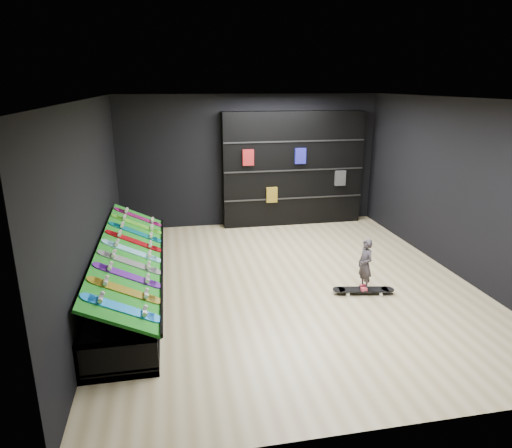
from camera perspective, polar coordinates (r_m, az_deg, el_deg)
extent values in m
cube|color=tan|center=(7.80, 3.92, -7.26)|extent=(6.00, 7.00, 0.01)
cube|color=white|center=(7.10, 4.43, 15.36)|extent=(6.00, 7.00, 0.01)
cube|color=black|center=(10.66, -0.75, 7.89)|extent=(6.00, 0.02, 3.00)
cube|color=black|center=(4.20, 16.69, -7.75)|extent=(6.00, 0.02, 3.00)
cube|color=black|center=(7.15, -19.76, 2.23)|extent=(0.02, 7.00, 3.00)
cube|color=black|center=(8.58, 23.96, 4.12)|extent=(0.02, 7.00, 3.00)
cube|color=#0F6210|center=(7.32, -15.27, -3.50)|extent=(0.92, 4.50, 0.46)
cube|color=black|center=(10.73, 4.62, 6.89)|extent=(3.28, 0.38, 2.63)
imported|color=black|center=(7.43, 13.41, -6.14)|extent=(0.16, 0.21, 0.50)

